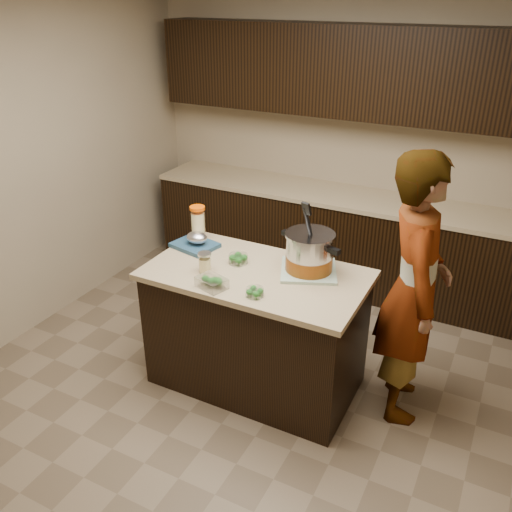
{
  "coord_description": "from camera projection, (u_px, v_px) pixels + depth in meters",
  "views": [
    {
      "loc": [
        1.44,
        -2.81,
        2.59
      ],
      "look_at": [
        0.0,
        0.0,
        1.02
      ],
      "focal_mm": 38.0,
      "sensor_mm": 36.0,
      "label": 1
    }
  ],
  "objects": [
    {
      "name": "person",
      "position": [
        414.0,
        290.0,
        3.37
      ],
      "size": [
        0.6,
        0.75,
        1.79
      ],
      "primitive_type": "imported",
      "rotation": [
        0.0,
        0.0,
        1.87
      ],
      "color": "gray",
      "rests_on": "ground"
    },
    {
      "name": "ground_plane",
      "position": [
        256.0,
        380.0,
        3.98
      ],
      "size": [
        4.0,
        4.0,
        0.0
      ],
      "primitive_type": "plane",
      "color": "brown",
      "rests_on": "ground"
    },
    {
      "name": "broccoli_tub_rect",
      "position": [
        212.0,
        283.0,
        3.38
      ],
      "size": [
        0.22,
        0.18,
        0.07
      ],
      "rotation": [
        0.0,
        0.0,
        -0.31
      ],
      "color": "silver",
      "rests_on": "island"
    },
    {
      "name": "broccoli_tub_left",
      "position": [
        238.0,
        259.0,
        3.68
      ],
      "size": [
        0.16,
        0.16,
        0.06
      ],
      "rotation": [
        0.0,
        0.0,
        0.23
      ],
      "color": "silver",
      "rests_on": "island"
    },
    {
      "name": "dish_towel",
      "position": [
        309.0,
        270.0,
        3.58
      ],
      "size": [
        0.47,
        0.47,
        0.02
      ],
      "primitive_type": "cube",
      "rotation": [
        0.0,
        0.0,
        0.39
      ],
      "color": "#61916C",
      "rests_on": "island"
    },
    {
      "name": "room_shell",
      "position": [
        256.0,
        151.0,
        3.21
      ],
      "size": [
        4.04,
        4.04,
        2.72
      ],
      "color": "tan",
      "rests_on": "ground"
    },
    {
      "name": "stock_pot",
      "position": [
        309.0,
        254.0,
        3.53
      ],
      "size": [
        0.45,
        0.4,
        0.47
      ],
      "rotation": [
        0.0,
        0.0,
        -0.29
      ],
      "color": "#B7B7BC",
      "rests_on": "dish_towel"
    },
    {
      "name": "island",
      "position": [
        256.0,
        329.0,
        3.78
      ],
      "size": [
        1.46,
        0.81,
        0.9
      ],
      "color": "black",
      "rests_on": "ground"
    },
    {
      "name": "back_cabinets",
      "position": [
        343.0,
        188.0,
        4.94
      ],
      "size": [
        3.6,
        0.63,
        2.33
      ],
      "color": "black",
      "rests_on": "ground"
    },
    {
      "name": "lemonade_pitcher",
      "position": [
        198.0,
        225.0,
        3.96
      ],
      "size": [
        0.15,
        0.15,
        0.27
      ],
      "rotation": [
        0.0,
        0.0,
        -0.41
      ],
      "color": "#EFD992",
      "rests_on": "island"
    },
    {
      "name": "mason_jar",
      "position": [
        205.0,
        263.0,
        3.55
      ],
      "size": [
        0.11,
        0.11,
        0.15
      ],
      "rotation": [
        0.0,
        0.0,
        0.24
      ],
      "color": "#EFD992",
      "rests_on": "island"
    },
    {
      "name": "broccoli_tub_right",
      "position": [
        255.0,
        293.0,
        3.29
      ],
      "size": [
        0.15,
        0.15,
        0.05
      ],
      "rotation": [
        0.0,
        0.0,
        0.41
      ],
      "color": "silver",
      "rests_on": "island"
    },
    {
      "name": "blue_tray",
      "position": [
        196.0,
        242.0,
        3.9
      ],
      "size": [
        0.35,
        0.3,
        0.11
      ],
      "rotation": [
        0.0,
        0.0,
        -0.21
      ],
      "color": "navy",
      "rests_on": "island"
    }
  ]
}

